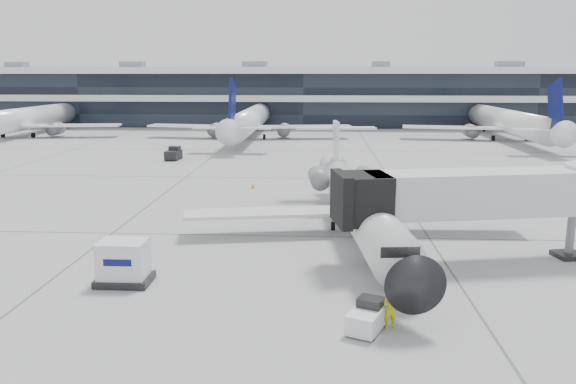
# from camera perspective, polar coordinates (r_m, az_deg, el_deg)

# --- Properties ---
(ground) EXTENTS (220.00, 220.00, 0.00)m
(ground) POSITION_cam_1_polar(r_m,az_deg,el_deg) (35.37, -2.01, -4.46)
(ground) COLOR gray
(ground) RESTS_ON ground
(terminal) EXTENTS (170.00, 22.00, 10.00)m
(terminal) POSITION_cam_1_polar(r_m,az_deg,el_deg) (115.94, 1.73, 9.45)
(terminal) COLOR black
(terminal) RESTS_ON ground
(bg_jet_left) EXTENTS (32.00, 40.00, 9.60)m
(bg_jet_left) POSITION_cam_1_polar(r_m,az_deg,el_deg) (101.51, -25.18, 5.15)
(bg_jet_left) COLOR white
(bg_jet_left) RESTS_ON ground
(bg_jet_center) EXTENTS (32.00, 40.00, 9.60)m
(bg_jet_center) POSITION_cam_1_polar(r_m,az_deg,el_deg) (90.04, -3.88, 5.53)
(bg_jet_center) COLOR white
(bg_jet_center) RESTS_ON ground
(bg_jet_right) EXTENTS (32.00, 40.00, 9.60)m
(bg_jet_right) POSITION_cam_1_polar(r_m,az_deg,el_deg) (93.88, 21.23, 5.01)
(bg_jet_right) COLOR white
(bg_jet_right) RESTS_ON ground
(regional_jet) EXTENTS (21.68, 27.07, 6.25)m
(regional_jet) POSITION_cam_1_polar(r_m,az_deg,el_deg) (35.41, 6.99, -0.96)
(regional_jet) COLOR silver
(regional_jet) RESTS_ON ground
(jet_bridge) EXTENTS (15.98, 5.91, 5.15)m
(jet_bridge) POSITION_cam_1_polar(r_m,az_deg,el_deg) (31.79, 20.63, -0.14)
(jet_bridge) COLOR silver
(jet_bridge) RESTS_ON ground
(ramp_worker) EXTENTS (0.65, 0.51, 1.57)m
(ramp_worker) POSITION_cam_1_polar(r_m,az_deg,el_deg) (23.18, 10.31, -11.64)
(ramp_worker) COLOR yellow
(ramp_worker) RESTS_ON ground
(baggage_tug) EXTENTS (1.82, 2.22, 1.22)m
(baggage_tug) POSITION_cam_1_polar(r_m,az_deg,el_deg) (22.92, 8.03, -12.48)
(baggage_tug) COLOR white
(baggage_tug) RESTS_ON ground
(cargo_uld) EXTENTS (2.57, 1.90, 2.09)m
(cargo_uld) POSITION_cam_1_polar(r_m,az_deg,el_deg) (28.37, -16.35, -6.91)
(cargo_uld) COLOR black
(cargo_uld) RESTS_ON ground
(traffic_cone) EXTENTS (0.43, 0.43, 0.50)m
(traffic_cone) POSITION_cam_1_polar(r_m,az_deg,el_deg) (49.94, -3.59, 0.65)
(traffic_cone) COLOR orange
(traffic_cone) RESTS_ON ground
(far_tug) EXTENTS (1.65, 2.56, 1.56)m
(far_tug) POSITION_cam_1_polar(r_m,az_deg,el_deg) (67.81, -11.55, 3.81)
(far_tug) COLOR black
(far_tug) RESTS_ON ground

